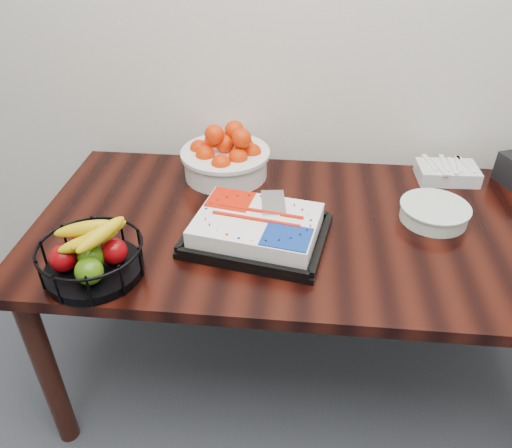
# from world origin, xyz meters

# --- Properties ---
(table) EXTENTS (1.80, 0.90, 0.75)m
(table) POSITION_xyz_m (0.00, 2.00, 0.66)
(table) COLOR black
(table) RESTS_ON ground
(cake_tray) EXTENTS (0.48, 0.41, 0.09)m
(cake_tray) POSITION_xyz_m (-0.15, 1.90, 0.79)
(cake_tray) COLOR black
(cake_tray) RESTS_ON table
(tangerine_bowl) EXTENTS (0.34, 0.34, 0.21)m
(tangerine_bowl) POSITION_xyz_m (-0.31, 2.30, 0.84)
(tangerine_bowl) COLOR white
(tangerine_bowl) RESTS_ON table
(fruit_basket) EXTENTS (0.30, 0.30, 0.16)m
(fruit_basket) POSITION_xyz_m (-0.60, 1.68, 0.82)
(fruit_basket) COLOR black
(fruit_basket) RESTS_ON table
(plate_stack) EXTENTS (0.23, 0.23, 0.06)m
(plate_stack) POSITION_xyz_m (0.43, 2.06, 0.78)
(plate_stack) COLOR white
(plate_stack) RESTS_ON table
(fork_bag) EXTENTS (0.22, 0.15, 0.06)m
(fork_bag) POSITION_xyz_m (0.53, 2.35, 0.78)
(fork_bag) COLOR silver
(fork_bag) RESTS_ON table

